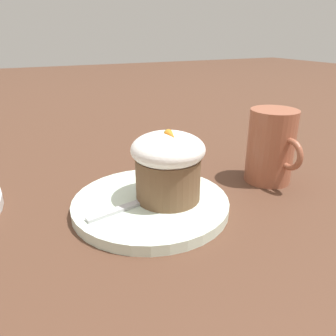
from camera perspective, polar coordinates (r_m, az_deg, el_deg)
ground_plane at (r=0.43m, az=-3.02°, el=-7.03°), size 4.00×4.00×0.00m
dessert_plate at (r=0.43m, az=-3.04°, el=-6.24°), size 0.20×0.20×0.01m
carrot_cake at (r=0.41m, az=0.00°, el=0.64°), size 0.09×0.09×0.09m
spoon at (r=0.42m, az=-3.20°, el=-5.24°), size 0.05×0.12×0.01m
coffee_cup at (r=0.51m, az=17.53°, el=3.60°), size 0.10×0.07×0.11m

